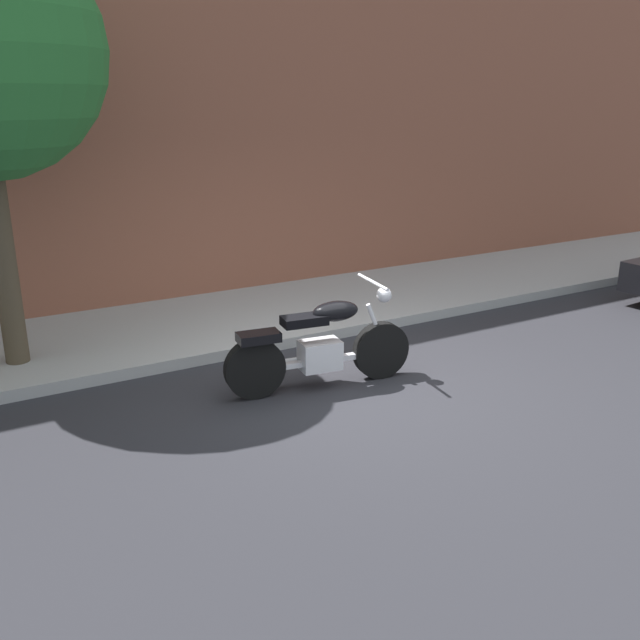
% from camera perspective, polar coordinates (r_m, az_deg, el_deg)
% --- Properties ---
extents(ground_plane, '(60.00, 60.00, 0.00)m').
position_cam_1_polar(ground_plane, '(7.60, 3.02, -5.69)').
color(ground_plane, '#28282D').
extents(sidewalk, '(24.66, 2.50, 0.14)m').
position_cam_1_polar(sidewalk, '(9.83, -5.59, 0.28)').
color(sidewalk, '#A6A6A6').
rests_on(sidewalk, ground).
extents(building_facade, '(24.66, 0.50, 7.11)m').
position_cam_1_polar(building_facade, '(10.77, -9.71, 20.45)').
color(building_facade, brown).
rests_on(building_facade, ground).
extents(motorcycle, '(2.13, 0.72, 1.15)m').
position_cam_1_polar(motorcycle, '(7.46, -0.02, -2.25)').
color(motorcycle, black).
rests_on(motorcycle, ground).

